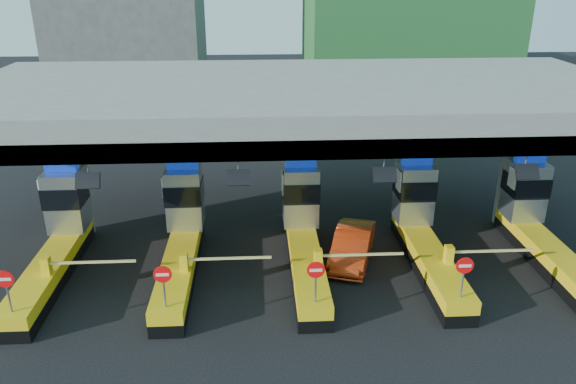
{
  "coord_description": "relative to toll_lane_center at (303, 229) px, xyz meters",
  "views": [
    {
      "loc": [
        -1.85,
        -20.69,
        11.52
      ],
      "look_at": [
        -0.65,
        0.0,
        3.17
      ],
      "focal_mm": 35.0,
      "sensor_mm": 36.0,
      "label": 1
    }
  ],
  "objects": [
    {
      "name": "ground",
      "position": [
        -0.0,
        -0.28,
        -1.4
      ],
      "size": [
        120.0,
        120.0,
        0.0
      ],
      "primitive_type": "plane",
      "color": "black",
      "rests_on": "ground"
    },
    {
      "name": "toll_canopy",
      "position": [
        -0.0,
        2.59,
        4.74
      ],
      "size": [
        28.0,
        12.09,
        7.0
      ],
      "color": "slate",
      "rests_on": "ground"
    },
    {
      "name": "toll_lane_far_left",
      "position": [
        -10.0,
        0.0,
        0.0
      ],
      "size": [
        4.43,
        8.0,
        4.16
      ],
      "color": "black",
      "rests_on": "ground"
    },
    {
      "name": "toll_lane_left",
      "position": [
        -5.0,
        0.0,
        0.0
      ],
      "size": [
        4.43,
        8.0,
        4.16
      ],
      "color": "black",
      "rests_on": "ground"
    },
    {
      "name": "toll_lane_center",
      "position": [
        0.0,
        0.0,
        0.0
      ],
      "size": [
        4.43,
        8.0,
        4.16
      ],
      "color": "black",
      "rests_on": "ground"
    },
    {
      "name": "toll_lane_right",
      "position": [
        5.0,
        0.0,
        0.0
      ],
      "size": [
        4.43,
        8.0,
        4.16
      ],
      "color": "black",
      "rests_on": "ground"
    },
    {
      "name": "toll_lane_far_right",
      "position": [
        10.0,
        0.0,
        0.0
      ],
      "size": [
        4.43,
        8.0,
        4.16
      ],
      "color": "black",
      "rests_on": "ground"
    },
    {
      "name": "red_car",
      "position": [
        2.03,
        -0.29,
        -0.7
      ],
      "size": [
        2.68,
        4.45,
        1.39
      ],
      "primitive_type": "imported",
      "rotation": [
        0.0,
        0.0,
        -0.31
      ],
      "color": "red",
      "rests_on": "ground"
    }
  ]
}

